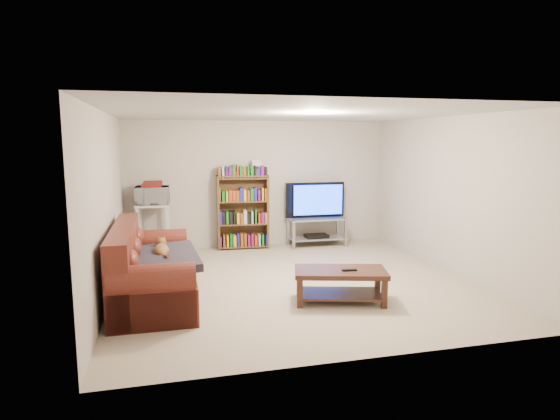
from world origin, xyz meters
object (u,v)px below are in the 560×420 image
object	(u,v)px
sofa	(147,274)
tv_stand	(316,227)
coffee_table	(340,279)
bookshelf	(243,211)

from	to	relation	value
sofa	tv_stand	distance (m)	3.94
coffee_table	bookshelf	xyz separation A→B (m)	(-0.70, 3.25, 0.43)
sofa	bookshelf	world-z (taller)	bookshelf
sofa	bookshelf	bearing A→B (deg)	56.74
coffee_table	tv_stand	world-z (taller)	tv_stand
coffee_table	tv_stand	size ratio (longest dim) A/B	1.14
tv_stand	bookshelf	xyz separation A→B (m)	(-1.42, 0.13, 0.35)
coffee_table	tv_stand	distance (m)	3.21
coffee_table	bookshelf	size ratio (longest dim) A/B	0.91
sofa	coffee_table	distance (m)	2.48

